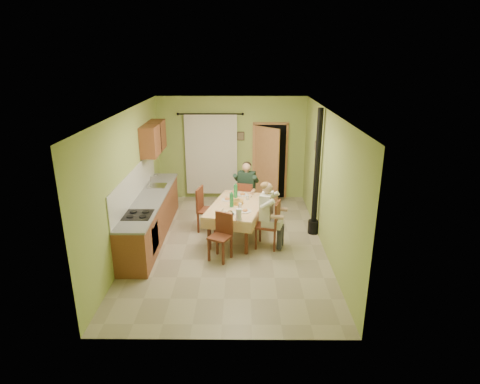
{
  "coord_description": "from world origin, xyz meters",
  "views": [
    {
      "loc": [
        0.31,
        -7.69,
        3.84
      ],
      "look_at": [
        0.25,
        0.1,
        1.15
      ],
      "focal_mm": 30.0,
      "sensor_mm": 36.0,
      "label": 1
    }
  ],
  "objects_px": {
    "chair_far": "(246,207)",
    "man_far": "(246,184)",
    "chair_near": "(220,246)",
    "stove_flue": "(316,190)",
    "man_right": "(268,207)",
    "chair_left": "(208,218)",
    "chair_right": "(268,234)",
    "dining_table": "(237,221)"
  },
  "relations": [
    {
      "from": "chair_right",
      "to": "man_far",
      "type": "distance_m",
      "value": 1.71
    },
    {
      "from": "chair_left",
      "to": "man_far",
      "type": "relative_size",
      "value": 0.73
    },
    {
      "from": "man_far",
      "to": "man_right",
      "type": "xyz_separation_m",
      "value": [
        0.43,
        -1.54,
        0.0
      ]
    },
    {
      "from": "chair_near",
      "to": "chair_left",
      "type": "bearing_deg",
      "value": -48.33
    },
    {
      "from": "dining_table",
      "to": "chair_far",
      "type": "relative_size",
      "value": 2.08
    },
    {
      "from": "chair_near",
      "to": "stove_flue",
      "type": "relative_size",
      "value": 0.33
    },
    {
      "from": "dining_table",
      "to": "man_right",
      "type": "relative_size",
      "value": 1.41
    },
    {
      "from": "dining_table",
      "to": "chair_left",
      "type": "height_order",
      "value": "chair_left"
    },
    {
      "from": "chair_right",
      "to": "chair_left",
      "type": "distance_m",
      "value": 1.56
    },
    {
      "from": "man_far",
      "to": "stove_flue",
      "type": "bearing_deg",
      "value": -15.15
    },
    {
      "from": "dining_table",
      "to": "chair_far",
      "type": "xyz_separation_m",
      "value": [
        0.21,
        1.04,
        -0.09
      ]
    },
    {
      "from": "chair_right",
      "to": "stove_flue",
      "type": "xyz_separation_m",
      "value": [
        1.06,
        0.68,
        0.73
      ]
    },
    {
      "from": "stove_flue",
      "to": "chair_near",
      "type": "bearing_deg",
      "value": -148.69
    },
    {
      "from": "dining_table",
      "to": "man_right",
      "type": "bearing_deg",
      "value": -22.88
    },
    {
      "from": "chair_near",
      "to": "man_right",
      "type": "relative_size",
      "value": 0.67
    },
    {
      "from": "chair_right",
      "to": "dining_table",
      "type": "bearing_deg",
      "value": 68.94
    },
    {
      "from": "dining_table",
      "to": "chair_right",
      "type": "xyz_separation_m",
      "value": [
        0.66,
        -0.48,
        -0.09
      ]
    },
    {
      "from": "dining_table",
      "to": "chair_near",
      "type": "relative_size",
      "value": 2.1
    },
    {
      "from": "chair_near",
      "to": "man_right",
      "type": "distance_m",
      "value": 1.25
    },
    {
      "from": "chair_far",
      "to": "man_far",
      "type": "distance_m",
      "value": 0.59
    },
    {
      "from": "chair_far",
      "to": "man_right",
      "type": "distance_m",
      "value": 1.69
    },
    {
      "from": "chair_far",
      "to": "chair_right",
      "type": "xyz_separation_m",
      "value": [
        0.45,
        -1.53,
        0.0
      ]
    },
    {
      "from": "man_right",
      "to": "chair_left",
      "type": "bearing_deg",
      "value": 72.86
    },
    {
      "from": "stove_flue",
      "to": "dining_table",
      "type": "bearing_deg",
      "value": -173.42
    },
    {
      "from": "chair_left",
      "to": "stove_flue",
      "type": "bearing_deg",
      "value": 98.63
    },
    {
      "from": "chair_far",
      "to": "man_far",
      "type": "relative_size",
      "value": 0.68
    },
    {
      "from": "chair_near",
      "to": "stove_flue",
      "type": "xyz_separation_m",
      "value": [
        2.03,
        1.23,
        0.74
      ]
    },
    {
      "from": "dining_table",
      "to": "chair_left",
      "type": "xyz_separation_m",
      "value": [
        -0.66,
        0.35,
        -0.09
      ]
    },
    {
      "from": "chair_far",
      "to": "stove_flue",
      "type": "height_order",
      "value": "stove_flue"
    },
    {
      "from": "chair_far",
      "to": "man_far",
      "type": "xyz_separation_m",
      "value": [
        0.0,
        0.01,
        0.59
      ]
    },
    {
      "from": "man_far",
      "to": "chair_far",
      "type": "bearing_deg",
      "value": -90.0
    },
    {
      "from": "chair_near",
      "to": "stove_flue",
      "type": "distance_m",
      "value": 2.48
    },
    {
      "from": "chair_far",
      "to": "dining_table",
      "type": "bearing_deg",
      "value": -86.78
    },
    {
      "from": "chair_far",
      "to": "man_far",
      "type": "height_order",
      "value": "man_far"
    },
    {
      "from": "chair_right",
      "to": "man_far",
      "type": "height_order",
      "value": "man_far"
    },
    {
      "from": "chair_right",
      "to": "chair_far",
      "type": "bearing_deg",
      "value": 31.72
    },
    {
      "from": "dining_table",
      "to": "stove_flue",
      "type": "relative_size",
      "value": 0.7
    },
    {
      "from": "dining_table",
      "to": "chair_left",
      "type": "distance_m",
      "value": 0.75
    },
    {
      "from": "chair_right",
      "to": "man_far",
      "type": "relative_size",
      "value": 0.73
    },
    {
      "from": "dining_table",
      "to": "chair_near",
      "type": "bearing_deg",
      "value": -92.59
    },
    {
      "from": "chair_near",
      "to": "man_right",
      "type": "xyz_separation_m",
      "value": [
        0.95,
        0.55,
        0.59
      ]
    },
    {
      "from": "chair_far",
      "to": "man_right",
      "type": "bearing_deg",
      "value": -59.64
    }
  ]
}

